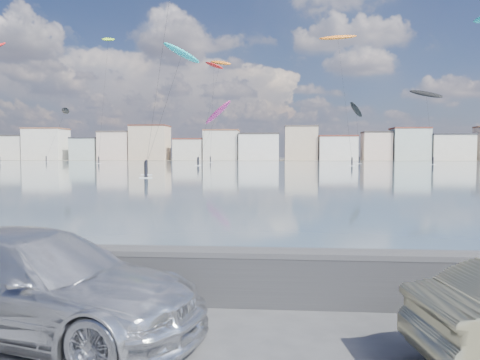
{
  "coord_description": "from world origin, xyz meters",
  "views": [
    {
      "loc": [
        1.78,
        -5.55,
        2.74
      ],
      "look_at": [
        1.0,
        4.0,
        2.2
      ],
      "focal_mm": 35.0,
      "sensor_mm": 36.0,
      "label": 1
    }
  ],
  "objects": [
    {
      "name": "far_shore_strip",
      "position": [
        0.0,
        200.0,
        0.01
      ],
      "size": [
        500.0,
        60.0,
        0.0
      ],
      "primitive_type": "cube",
      "color": "#4C473D",
      "rests_on": "ground"
    },
    {
      "name": "kitesurfer_12",
      "position": [
        -13.89,
        115.2,
        13.29
      ],
      "size": [
        8.87,
        13.72,
        16.73
      ],
      "color": "#E5338C",
      "rests_on": "ground"
    },
    {
      "name": "car_silver",
      "position": [
        -1.88,
        1.16,
        0.78
      ],
      "size": [
        5.74,
        3.37,
        1.56
      ],
      "primitive_type": "imported",
      "rotation": [
        0.0,
        0.0,
        1.34
      ],
      "color": "silver",
      "rests_on": "ground"
    },
    {
      "name": "kitesurfer_6",
      "position": [
        -72.96,
        154.12,
        17.57
      ],
      "size": [
        7.37,
        13.19,
        19.27
      ],
      "color": "black",
      "rests_on": "ground"
    },
    {
      "name": "kitesurfer_5",
      "position": [
        -11.76,
        59.68,
        16.47
      ],
      "size": [
        5.54,
        18.52,
        18.14
      ],
      "color": "#19BFBF",
      "rests_on": "ground"
    },
    {
      "name": "kitesurfer_3",
      "position": [
        -19.08,
        146.27,
        30.96
      ],
      "size": [
        8.38,
        10.58,
        33.71
      ],
      "color": "red",
      "rests_on": "ground"
    },
    {
      "name": "kitesurfer_13",
      "position": [
        -12.94,
        112.83,
        25.23
      ],
      "size": [
        7.7,
        18.84,
        27.25
      ],
      "color": "orange",
      "rests_on": "ground"
    },
    {
      "name": "kitesurfer_8",
      "position": [
        16.12,
        111.14,
        30.6
      ],
      "size": [
        9.67,
        13.18,
        32.22
      ],
      "color": "orange",
      "rests_on": "ground"
    },
    {
      "name": "kitesurfer_2",
      "position": [
        24.44,
        134.08,
        15.36
      ],
      "size": [
        6.08,
        14.24,
        18.15
      ],
      "color": "black",
      "rests_on": "ground"
    },
    {
      "name": "kitesurfer_16",
      "position": [
        42.16,
        127.42,
        18.95
      ],
      "size": [
        9.16,
        15.96,
        21.35
      ],
      "color": "black",
      "rests_on": "ground"
    },
    {
      "name": "seawall",
      "position": [
        0.0,
        2.7,
        0.58
      ],
      "size": [
        400.0,
        0.36,
        1.08
      ],
      "color": "#28282B",
      "rests_on": "ground"
    },
    {
      "name": "bay_water",
      "position": [
        0.0,
        91.5,
        0.01
      ],
      "size": [
        500.0,
        177.0,
        0.0
      ],
      "primitive_type": "cube",
      "color": "#374F59",
      "rests_on": "ground"
    },
    {
      "name": "kitesurfer_7",
      "position": [
        -50.26,
        135.74,
        37.18
      ],
      "size": [
        4.21,
        19.29,
        39.49
      ],
      "color": "#8CD826",
      "rests_on": "ground"
    },
    {
      "name": "far_buildings",
      "position": [
        1.31,
        186.0,
        6.03
      ],
      "size": [
        240.79,
        13.26,
        14.6
      ],
      "color": "beige",
      "rests_on": "ground"
    }
  ]
}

